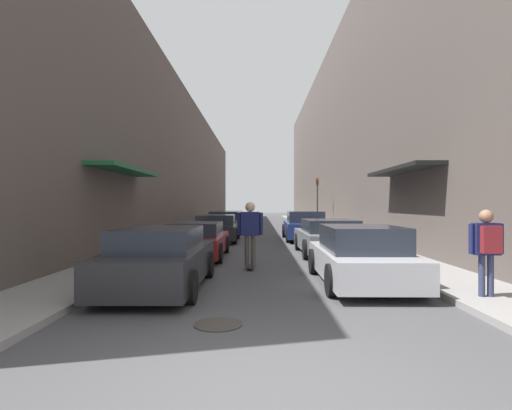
% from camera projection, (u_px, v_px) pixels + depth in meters
% --- Properties ---
extents(ground, '(120.56, 120.56, 0.00)m').
position_uv_depth(ground, '(261.00, 232.00, 25.61)').
color(ground, '#424244').
extents(curb_strip_left, '(1.80, 54.80, 0.12)m').
position_uv_depth(curb_strip_left, '(208.00, 226.00, 31.12)').
color(curb_strip_left, gray).
rests_on(curb_strip_left, ground).
extents(curb_strip_right, '(1.80, 54.80, 0.12)m').
position_uv_depth(curb_strip_right, '(313.00, 226.00, 31.06)').
color(curb_strip_right, gray).
rests_on(curb_strip_right, ground).
extents(building_row_left, '(4.90, 54.80, 9.52)m').
position_uv_depth(building_row_left, '(171.00, 166.00, 31.13)').
color(building_row_left, '#564C47').
rests_on(building_row_left, ground).
extents(building_row_right, '(4.90, 54.80, 13.32)m').
position_uv_depth(building_row_right, '(351.00, 142.00, 31.03)').
color(building_row_right, '#564C47').
rests_on(building_row_right, ground).
extents(parked_car_left_0, '(1.85, 4.17, 1.28)m').
position_uv_depth(parked_car_left_0, '(161.00, 259.00, 8.24)').
color(parked_car_left_0, '#232326').
rests_on(parked_car_left_0, ground).
extents(parked_car_left_1, '(1.91, 4.17, 1.17)m').
position_uv_depth(parked_car_left_1, '(197.00, 240.00, 13.10)').
color(parked_car_left_1, maroon).
rests_on(parked_car_left_1, ground).
extents(parked_car_left_2, '(2.06, 4.10, 1.27)m').
position_uv_depth(parked_car_left_2, '(216.00, 228.00, 18.79)').
color(parked_car_left_2, '#232326').
rests_on(parked_car_left_2, ground).
extents(parked_car_left_3, '(1.99, 4.02, 1.34)m').
position_uv_depth(parked_car_left_3, '(225.00, 223.00, 23.59)').
color(parked_car_left_3, gray).
rests_on(parked_car_left_3, ground).
extents(parked_car_left_4, '(1.98, 4.84, 1.30)m').
position_uv_depth(parked_car_left_4, '(229.00, 220.00, 28.60)').
color(parked_car_left_4, gray).
rests_on(parked_car_left_4, ground).
extents(parked_car_right_0, '(1.88, 4.07, 1.29)m').
position_uv_depth(parked_car_right_0, '(360.00, 256.00, 8.74)').
color(parked_car_right_0, '#B7B7BC').
rests_on(parked_car_right_0, ground).
extents(parked_car_right_1, '(2.07, 4.33, 1.23)m').
position_uv_depth(parked_car_right_1, '(329.00, 237.00, 13.92)').
color(parked_car_right_1, gray).
rests_on(parked_car_right_1, ground).
extents(parked_car_right_2, '(2.02, 4.76, 1.42)m').
position_uv_depth(parked_car_right_2, '(305.00, 226.00, 19.69)').
color(parked_car_right_2, navy).
rests_on(parked_car_right_2, ground).
extents(skateboarder, '(0.70, 0.78, 1.82)m').
position_uv_depth(skateboarder, '(250.00, 228.00, 10.79)').
color(skateboarder, black).
rests_on(skateboarder, ground).
extents(manhole_cover, '(0.70, 0.70, 0.02)m').
position_uv_depth(manhole_cover, '(218.00, 324.00, 5.78)').
color(manhole_cover, '#332D28').
rests_on(manhole_cover, ground).
extents(traffic_light, '(0.16, 0.22, 3.43)m').
position_uv_depth(traffic_light, '(317.00, 197.00, 27.34)').
color(traffic_light, '#2D2D2D').
rests_on(traffic_light, curb_strip_right).
extents(pedestrian, '(0.62, 0.34, 1.54)m').
position_uv_depth(pedestrian, '(487.00, 242.00, 7.03)').
color(pedestrian, '#2D3351').
rests_on(pedestrian, curb_strip_right).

